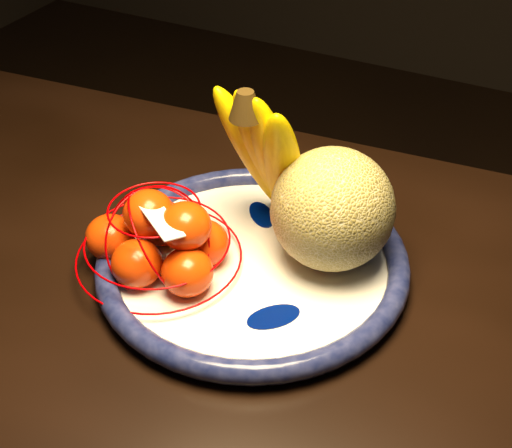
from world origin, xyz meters
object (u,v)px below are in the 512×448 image
at_px(dining_table, 55,308).
at_px(banana_bunch, 270,151).
at_px(cantaloupe, 332,209).
at_px(mandarin_bag, 161,240).
at_px(fruit_bowl, 252,262).

relative_size(dining_table, banana_bunch, 6.53).
relative_size(cantaloupe, banana_bunch, 0.65).
bearing_deg(mandarin_bag, fruit_bowl, 29.17).
height_order(fruit_bowl, banana_bunch, banana_bunch).
bearing_deg(mandarin_bag, banana_bunch, 57.51).
bearing_deg(banana_bunch, fruit_bowl, -62.81).
xyz_separation_m(dining_table, mandarin_bag, (0.15, 0.06, 0.13)).
distance_m(fruit_bowl, banana_bunch, 0.14).
xyz_separation_m(fruit_bowl, cantaloupe, (0.08, 0.05, 0.08)).
height_order(fruit_bowl, cantaloupe, cantaloupe).
relative_size(banana_bunch, mandarin_bag, 0.92).
relative_size(dining_table, cantaloupe, 10.02).
height_order(dining_table, banana_bunch, banana_bunch).
distance_m(cantaloupe, mandarin_bag, 0.22).
bearing_deg(fruit_bowl, banana_bunch, 100.28).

